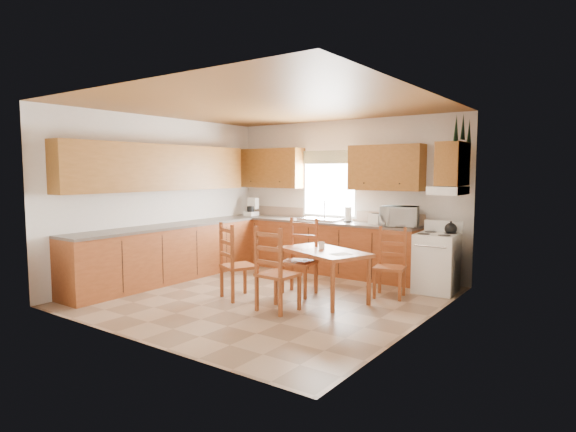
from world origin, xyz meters
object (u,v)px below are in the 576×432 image
Objects in this scene: dining_table at (323,274)px; chair_far_right at (390,263)px; chair_near_left at (239,261)px; microwave at (399,216)px; chair_near_right at (278,269)px; stove at (436,264)px; chair_far_left at (298,257)px.

chair_far_right is at bearing 61.99° from dining_table.
chair_near_left reaches higher than dining_table.
dining_table is (-0.47, -1.54, -0.73)m from microwave.
chair_near_left is 0.83m from chair_near_right.
chair_near_right is (-1.34, -2.14, 0.12)m from stove.
stove is 2.93m from chair_near_left.
dining_table is 1.18× the size of chair_far_left.
chair_near_left is (-1.46, -2.21, -0.55)m from microwave.
microwave is 0.54× the size of chair_far_right.
stove is 0.78× the size of chair_far_left.
microwave is at bearing -99.51° from chair_near_left.
chair_near_right is 0.99× the size of chair_far_left.
stove is 2.53m from chair_near_right.
chair_far_left is (-1.58, -1.32, 0.12)m from stove.
chair_near_left is at bearing -8.01° from chair_near_right.
microwave is (-0.69, 0.23, 0.65)m from stove.
microwave is at bearing 93.67° from dining_table.
stove is 0.81m from chair_far_right.
microwave is at bearing 158.69° from stove.
stove is 2.07m from chair_far_left.
chair_near_left is at bearing -139.62° from chair_far_left.
dining_table is (-1.16, -1.31, -0.08)m from stove.
chair_near_right reaches higher than dining_table.
microwave is 0.50× the size of chair_near_left.
microwave is 1.87m from chair_far_left.
stove is 0.98m from microwave.
chair_near_left is at bearing -140.49° from stove.
chair_far_right is (0.72, 0.63, 0.15)m from dining_table.
dining_table is 1.19× the size of chair_near_right.
chair_near_left is (-2.15, -1.98, 0.11)m from stove.
microwave reaches higher than chair_far_left.
chair_far_right is at bearing -118.75° from chair_near_left.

